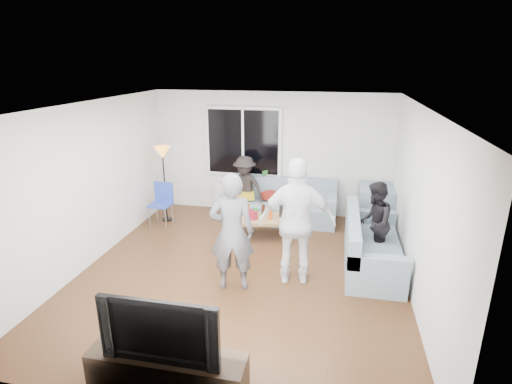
% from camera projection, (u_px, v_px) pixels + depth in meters
% --- Properties ---
extents(floor, '(5.00, 5.50, 0.04)m').
position_uv_depth(floor, '(242.00, 273.00, 6.42)').
color(floor, '#56351C').
rests_on(floor, ground).
extents(ceiling, '(5.00, 5.50, 0.04)m').
position_uv_depth(ceiling, '(240.00, 104.00, 5.60)').
color(ceiling, white).
rests_on(ceiling, ground).
extents(wall_back, '(5.00, 0.04, 2.60)m').
position_uv_depth(wall_back, '(272.00, 154.00, 8.59)').
color(wall_back, silver).
rests_on(wall_back, ground).
extents(wall_front, '(5.00, 0.04, 2.60)m').
position_uv_depth(wall_front, '(165.00, 296.00, 3.43)').
color(wall_front, silver).
rests_on(wall_front, ground).
extents(wall_left, '(0.04, 5.50, 2.60)m').
position_uv_depth(wall_left, '(89.00, 184.00, 6.49)').
color(wall_left, silver).
rests_on(wall_left, ground).
extents(wall_right, '(0.04, 5.50, 2.60)m').
position_uv_depth(wall_right, '(420.00, 206.00, 5.53)').
color(wall_right, silver).
rests_on(wall_right, ground).
extents(window_frame, '(1.62, 0.06, 1.47)m').
position_uv_depth(window_frame, '(243.00, 142.00, 8.55)').
color(window_frame, white).
rests_on(window_frame, wall_back).
extents(window_glass, '(1.50, 0.02, 1.35)m').
position_uv_depth(window_glass, '(243.00, 142.00, 8.51)').
color(window_glass, black).
rests_on(window_glass, window_frame).
extents(window_mullion, '(0.05, 0.03, 1.35)m').
position_uv_depth(window_mullion, '(243.00, 142.00, 8.50)').
color(window_mullion, white).
rests_on(window_mullion, window_frame).
extents(radiator, '(1.30, 0.12, 0.62)m').
position_uv_depth(radiator, '(244.00, 198.00, 8.90)').
color(radiator, silver).
rests_on(radiator, floor).
extents(potted_plant, '(0.22, 0.19, 0.37)m').
position_uv_depth(potted_plant, '(264.00, 178.00, 8.63)').
color(potted_plant, '#346E2C').
rests_on(potted_plant, radiator).
extents(vase, '(0.22, 0.22, 0.18)m').
position_uv_depth(vase, '(227.00, 180.00, 8.81)').
color(vase, silver).
rests_on(vase, radiator).
extents(sofa_back_section, '(2.30, 0.85, 0.85)m').
position_uv_depth(sofa_back_section, '(280.00, 201.00, 8.34)').
color(sofa_back_section, slate).
rests_on(sofa_back_section, floor).
extents(sofa_right_section, '(2.00, 0.85, 0.85)m').
position_uv_depth(sofa_right_section, '(373.00, 242.00, 6.48)').
color(sofa_right_section, slate).
rests_on(sofa_right_section, floor).
extents(sofa_corner, '(0.85, 0.85, 0.85)m').
position_uv_depth(sofa_corner, '(380.00, 208.00, 7.96)').
color(sofa_corner, slate).
rests_on(sofa_corner, floor).
extents(cushion_yellow, '(0.46, 0.43, 0.14)m').
position_uv_depth(cushion_yellow, '(244.00, 195.00, 8.44)').
color(cushion_yellow, '#BA971B').
rests_on(cushion_yellow, sofa_back_section).
extents(cushion_red, '(0.46, 0.44, 0.13)m').
position_uv_depth(cushion_red, '(271.00, 196.00, 8.41)').
color(cushion_red, maroon).
rests_on(cushion_red, sofa_back_section).
extents(coffee_table, '(1.19, 0.80, 0.40)m').
position_uv_depth(coffee_table, '(261.00, 227.00, 7.60)').
color(coffee_table, tan).
rests_on(coffee_table, floor).
extents(pitcher, '(0.17, 0.17, 0.17)m').
position_uv_depth(pitcher, '(253.00, 215.00, 7.45)').
color(pitcher, maroon).
rests_on(pitcher, coffee_table).
extents(side_chair, '(0.42, 0.42, 0.86)m').
position_uv_depth(side_chair, '(160.00, 205.00, 8.10)').
color(side_chair, '#273FAB').
rests_on(side_chair, floor).
extents(floor_lamp, '(0.32, 0.32, 1.56)m').
position_uv_depth(floor_lamp, '(165.00, 185.00, 8.24)').
color(floor_lamp, orange).
rests_on(floor_lamp, floor).
extents(player_left, '(0.71, 0.54, 1.75)m').
position_uv_depth(player_left, '(232.00, 232.00, 5.73)').
color(player_left, '#54555A').
rests_on(player_left, floor).
extents(player_right, '(1.17, 0.60, 1.91)m').
position_uv_depth(player_right, '(297.00, 222.00, 5.88)').
color(player_right, white).
rests_on(player_right, floor).
extents(spectator_right, '(0.61, 0.74, 1.38)m').
position_uv_depth(spectator_right, '(374.00, 223.00, 6.53)').
color(spectator_right, black).
rests_on(spectator_right, floor).
extents(spectator_back, '(0.97, 0.73, 1.33)m').
position_uv_depth(spectator_back, '(245.00, 187.00, 8.44)').
color(spectator_back, black).
rests_on(spectator_back, floor).
extents(tv_console, '(1.60, 0.40, 0.44)m').
position_uv_depth(tv_console, '(168.00, 372.00, 4.05)').
color(tv_console, '#302218').
rests_on(tv_console, floor).
extents(television, '(1.19, 0.16, 0.68)m').
position_uv_depth(television, '(164.00, 325.00, 3.88)').
color(television, black).
rests_on(television, tv_console).
extents(bottle_d, '(0.07, 0.07, 0.26)m').
position_uv_depth(bottle_d, '(270.00, 213.00, 7.42)').
color(bottle_d, '#DB5613').
rests_on(bottle_d, coffee_table).
extents(bottle_a, '(0.07, 0.07, 0.23)m').
position_uv_depth(bottle_a, '(247.00, 210.00, 7.61)').
color(bottle_a, '#B9420A').
rests_on(bottle_a, coffee_table).
extents(bottle_e, '(0.07, 0.07, 0.23)m').
position_uv_depth(bottle_e, '(281.00, 211.00, 7.54)').
color(bottle_e, black).
rests_on(bottle_e, coffee_table).
extents(bottle_c, '(0.07, 0.07, 0.20)m').
position_uv_depth(bottle_c, '(263.00, 210.00, 7.65)').
color(bottle_c, black).
rests_on(bottle_c, coffee_table).
extents(bottle_b, '(0.08, 0.08, 0.21)m').
position_uv_depth(bottle_b, '(255.00, 213.00, 7.45)').
color(bottle_b, green).
rests_on(bottle_b, coffee_table).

